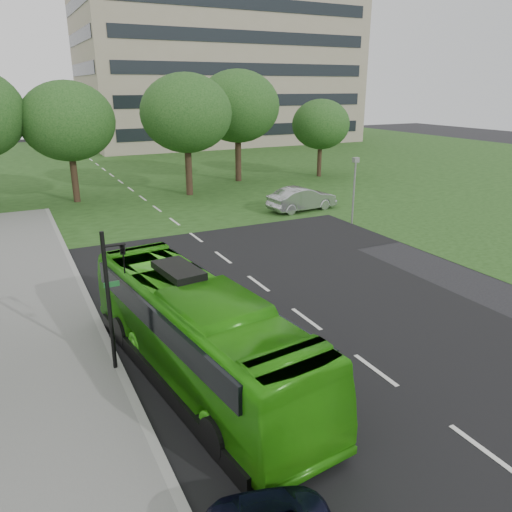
# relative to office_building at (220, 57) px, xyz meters

# --- Properties ---
(ground) EXTENTS (160.00, 160.00, 0.00)m
(ground) POSITION_rel_office_building_xyz_m (-21.96, -61.96, -12.50)
(ground) COLOR black
(ground) RESTS_ON ground
(street_surfaces) EXTENTS (120.00, 120.00, 0.15)m
(street_surfaces) POSITION_rel_office_building_xyz_m (-22.34, -39.21, -12.47)
(street_surfaces) COLOR black
(street_surfaces) RESTS_ON ground
(office_building) EXTENTS (40.10, 20.10, 25.00)m
(office_building) POSITION_rel_office_building_xyz_m (0.00, 0.00, 0.00)
(office_building) COLOR gray
(office_building) RESTS_ON ground
(tree_park_b) EXTENTS (6.71, 6.71, 8.79)m
(tree_park_b) POSITION_rel_office_building_xyz_m (-26.73, -34.94, -6.57)
(tree_park_b) COLOR black
(tree_park_b) RESTS_ON ground
(tree_park_c) EXTENTS (7.06, 7.06, 9.38)m
(tree_park_c) POSITION_rel_office_building_xyz_m (-18.20, -36.34, -6.14)
(tree_park_c) COLOR black
(tree_park_c) RESTS_ON ground
(tree_park_d) EXTENTS (7.41, 7.41, 9.80)m
(tree_park_d) POSITION_rel_office_building_xyz_m (-12.06, -32.45, -5.87)
(tree_park_d) COLOR black
(tree_park_d) RESTS_ON ground
(tree_park_e) EXTENTS (5.43, 5.43, 7.24)m
(tree_park_e) POSITION_rel_office_building_xyz_m (-4.02, -33.73, -7.58)
(tree_park_e) COLOR black
(tree_park_e) RESTS_ON ground
(bus) EXTENTS (3.84, 11.02, 3.01)m
(bus) POSITION_rel_office_building_xyz_m (-26.97, -61.82, -11.00)
(bus) COLOR #33A614
(bus) RESTS_ON ground
(sedan) EXTENTS (5.17, 2.23, 1.65)m
(sedan) POSITION_rel_office_building_xyz_m (-12.90, -44.96, -11.67)
(sedan) COLOR #A1A2A6
(sedan) RESTS_ON ground
(traffic_light) EXTENTS (0.73, 0.22, 4.49)m
(traffic_light) POSITION_rel_office_building_xyz_m (-29.02, -60.38, -9.86)
(traffic_light) COLOR black
(traffic_light) RESTS_ON ground
(camera_pole) EXTENTS (0.44, 0.41, 4.20)m
(camera_pole) POSITION_rel_office_building_xyz_m (-11.96, -49.52, -9.79)
(camera_pole) COLOR gray
(camera_pole) RESTS_ON ground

